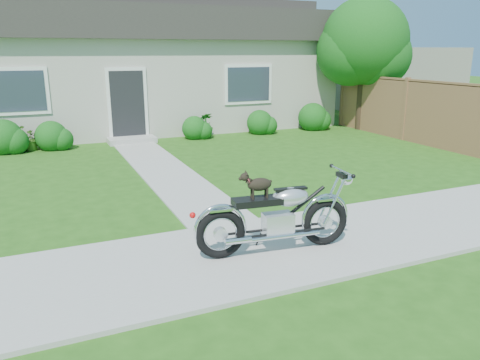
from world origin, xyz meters
name	(u,v)px	position (x,y,z in m)	size (l,w,h in m)	color
ground	(345,235)	(0.00, 0.00, 0.00)	(80.00, 80.00, 0.00)	#235114
sidewalk	(345,234)	(0.00, 0.00, 0.02)	(24.00, 2.20, 0.04)	#9E9B93
walkway	(163,169)	(-1.50, 5.00, 0.01)	(1.20, 8.00, 0.03)	#9E9B93
house	(152,65)	(0.00, 11.99, 2.16)	(12.60, 7.03, 4.50)	beige
fence	(405,109)	(6.30, 5.75, 0.94)	(0.12, 6.62, 1.90)	#946642
tree_near	(369,45)	(6.43, 7.86, 2.84)	(2.90, 2.89, 4.42)	#3D2B1C
tree_far	(368,43)	(8.57, 10.60, 2.95)	(3.00, 3.00, 4.60)	#3D2B1C
shrub_row	(177,127)	(-0.14, 8.50, 0.39)	(10.67, 1.01, 1.01)	#155115
potted_plant_left	(30,139)	(-4.29, 8.55, 0.34)	(0.61, 0.53, 0.68)	#295215
potted_plant_right	(206,125)	(0.84, 8.55, 0.39)	(0.44, 0.44, 0.78)	#1D5B19
motorcycle_with_dog	(278,216)	(-1.24, -0.16, 0.54)	(2.22, 0.60, 1.13)	black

